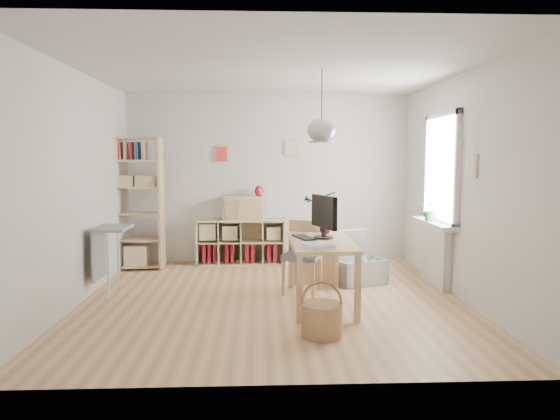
{
  "coord_description": "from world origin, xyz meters",
  "views": [
    {
      "loc": [
        -0.16,
        -5.82,
        1.69
      ],
      "look_at": [
        0.1,
        0.3,
        1.05
      ],
      "focal_mm": 32.0,
      "sensor_mm": 36.0,
      "label": 1
    }
  ],
  "objects_px": {
    "cube_shelf": "(240,245)",
    "tall_bookshelf": "(135,198)",
    "desk": "(320,248)",
    "storage_chest": "(357,266)",
    "drawer_chest": "(244,208)",
    "monitor": "(324,214)",
    "chair": "(303,252)"
  },
  "relations": [
    {
      "from": "chair",
      "to": "drawer_chest",
      "type": "relative_size",
      "value": 1.41
    },
    {
      "from": "cube_shelf",
      "to": "drawer_chest",
      "type": "relative_size",
      "value": 2.2
    },
    {
      "from": "desk",
      "to": "storage_chest",
      "type": "relative_size",
      "value": 1.64
    },
    {
      "from": "cube_shelf",
      "to": "storage_chest",
      "type": "bearing_deg",
      "value": -38.04
    },
    {
      "from": "tall_bookshelf",
      "to": "storage_chest",
      "type": "bearing_deg",
      "value": -17.35
    },
    {
      "from": "monitor",
      "to": "tall_bookshelf",
      "type": "bearing_deg",
      "value": 126.59
    },
    {
      "from": "cube_shelf",
      "to": "storage_chest",
      "type": "xyz_separation_m",
      "value": [
        1.64,
        -1.28,
        -0.07
      ]
    },
    {
      "from": "storage_chest",
      "to": "desk",
      "type": "bearing_deg",
      "value": -142.98
    },
    {
      "from": "cube_shelf",
      "to": "storage_chest",
      "type": "distance_m",
      "value": 2.08
    },
    {
      "from": "cube_shelf",
      "to": "drawer_chest",
      "type": "distance_m",
      "value": 0.61
    },
    {
      "from": "cube_shelf",
      "to": "chair",
      "type": "distance_m",
      "value": 1.95
    },
    {
      "from": "cube_shelf",
      "to": "tall_bookshelf",
      "type": "relative_size",
      "value": 0.7
    },
    {
      "from": "storage_chest",
      "to": "monitor",
      "type": "bearing_deg",
      "value": -143.52
    },
    {
      "from": "cube_shelf",
      "to": "monitor",
      "type": "distance_m",
      "value": 2.5
    },
    {
      "from": "tall_bookshelf",
      "to": "drawer_chest",
      "type": "bearing_deg",
      "value": 8.36
    },
    {
      "from": "chair",
      "to": "desk",
      "type": "bearing_deg",
      "value": -53.31
    },
    {
      "from": "chair",
      "to": "monitor",
      "type": "distance_m",
      "value": 0.69
    },
    {
      "from": "cube_shelf",
      "to": "tall_bookshelf",
      "type": "bearing_deg",
      "value": -169.81
    },
    {
      "from": "monitor",
      "to": "drawer_chest",
      "type": "bearing_deg",
      "value": 97.29
    },
    {
      "from": "desk",
      "to": "drawer_chest",
      "type": "bearing_deg",
      "value": 113.51
    },
    {
      "from": "storage_chest",
      "to": "drawer_chest",
      "type": "xyz_separation_m",
      "value": [
        -1.57,
        1.24,
        0.68
      ]
    },
    {
      "from": "desk",
      "to": "storage_chest",
      "type": "height_order",
      "value": "desk"
    },
    {
      "from": "drawer_chest",
      "to": "desk",
      "type": "bearing_deg",
      "value": -60.74
    },
    {
      "from": "desk",
      "to": "monitor",
      "type": "distance_m",
      "value": 0.39
    },
    {
      "from": "desk",
      "to": "cube_shelf",
      "type": "xyz_separation_m",
      "value": [
        -1.02,
        2.23,
        -0.36
      ]
    },
    {
      "from": "tall_bookshelf",
      "to": "chair",
      "type": "distance_m",
      "value": 2.89
    },
    {
      "from": "storage_chest",
      "to": "drawer_chest",
      "type": "distance_m",
      "value": 2.11
    },
    {
      "from": "desk",
      "to": "monitor",
      "type": "height_order",
      "value": "monitor"
    },
    {
      "from": "chair",
      "to": "storage_chest",
      "type": "distance_m",
      "value": 0.94
    },
    {
      "from": "desk",
      "to": "tall_bookshelf",
      "type": "distance_m",
      "value": 3.27
    },
    {
      "from": "desk",
      "to": "chair",
      "type": "bearing_deg",
      "value": 107.09
    },
    {
      "from": "desk",
      "to": "storage_chest",
      "type": "xyz_separation_m",
      "value": [
        0.62,
        0.95,
        -0.43
      ]
    }
  ]
}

